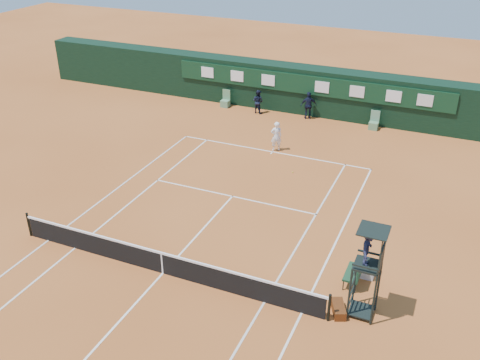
% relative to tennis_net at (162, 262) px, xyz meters
% --- Properties ---
extents(ground, '(90.00, 90.00, 0.00)m').
position_rel_tennis_net_xyz_m(ground, '(0.00, 0.00, -0.51)').
color(ground, '#BB632C').
rests_on(ground, ground).
extents(court_lines, '(11.05, 23.85, 0.01)m').
position_rel_tennis_net_xyz_m(court_lines, '(0.00, 0.00, -0.50)').
color(court_lines, white).
rests_on(court_lines, ground).
extents(tennis_net, '(12.90, 0.10, 1.10)m').
position_rel_tennis_net_xyz_m(tennis_net, '(0.00, 0.00, 0.00)').
color(tennis_net, black).
rests_on(tennis_net, ground).
extents(back_wall, '(40.00, 1.65, 3.00)m').
position_rel_tennis_net_xyz_m(back_wall, '(0.00, 18.74, 1.00)').
color(back_wall, black).
rests_on(back_wall, ground).
extents(linesman_chair_left, '(0.55, 0.50, 1.15)m').
position_rel_tennis_net_xyz_m(linesman_chair_left, '(-5.50, 17.48, -0.19)').
color(linesman_chair_left, '#5C8C65').
rests_on(linesman_chair_left, ground).
extents(linesman_chair_right, '(0.55, 0.50, 1.15)m').
position_rel_tennis_net_xyz_m(linesman_chair_right, '(4.50, 17.48, -0.19)').
color(linesman_chair_right, '#58865D').
rests_on(linesman_chair_right, ground).
extents(umpire_chair, '(0.96, 0.95, 3.42)m').
position_rel_tennis_net_xyz_m(umpire_chair, '(7.33, 0.77, 1.95)').
color(umpire_chair, black).
rests_on(umpire_chair, ground).
extents(player_bench, '(0.56, 1.20, 1.10)m').
position_rel_tennis_net_xyz_m(player_bench, '(6.80, 2.31, 0.09)').
color(player_bench, '#183D24').
rests_on(player_bench, ground).
extents(tennis_bag, '(0.71, 0.97, 0.33)m').
position_rel_tennis_net_xyz_m(tennis_bag, '(6.62, 0.50, -0.34)').
color(tennis_bag, black).
rests_on(tennis_bag, ground).
extents(cooler, '(0.57, 0.57, 0.65)m').
position_rel_tennis_net_xyz_m(cooler, '(7.10, 2.92, -0.18)').
color(cooler, silver).
rests_on(cooler, ground).
extents(tennis_ball, '(0.06, 0.06, 0.06)m').
position_rel_tennis_net_xyz_m(tennis_ball, '(1.84, 9.90, -0.48)').
color(tennis_ball, yellow).
rests_on(tennis_ball, ground).
extents(player, '(0.75, 0.68, 1.71)m').
position_rel_tennis_net_xyz_m(player, '(0.08, 12.16, 0.35)').
color(player, white).
rests_on(player, ground).
extents(ball_kid_left, '(0.87, 0.74, 1.56)m').
position_rel_tennis_net_xyz_m(ball_kid_left, '(-3.05, 17.27, 0.27)').
color(ball_kid_left, black).
rests_on(ball_kid_left, ground).
extents(ball_kid_right, '(1.12, 0.83, 1.76)m').
position_rel_tennis_net_xyz_m(ball_kid_right, '(0.29, 17.59, 0.37)').
color(ball_kid_right, black).
rests_on(ball_kid_right, ground).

